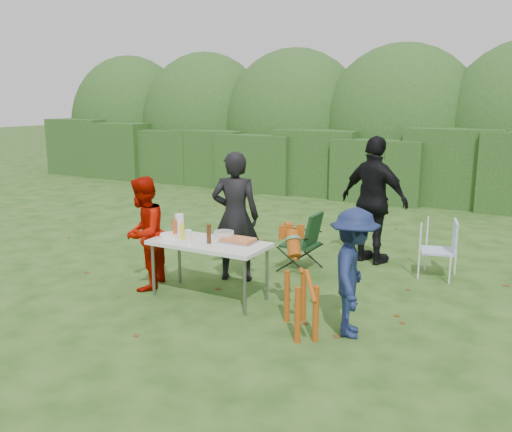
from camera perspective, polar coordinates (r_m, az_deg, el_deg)
The scene contains 20 objects.
ground at distance 7.03m, azimuth -5.49°, elevation -8.63°, with size 80.00×80.00×0.00m, color #1E4211.
hedge_row at distance 14.02m, azimuth 13.16°, elevation 5.17°, with size 22.00×1.40×1.70m, color #23471C.
shrub_backdrop at distance 15.50m, azimuth 14.92°, elevation 8.51°, with size 20.00×2.60×3.20m, color #3D6628.
folding_table at distance 6.85m, azimuth -4.97°, elevation -3.14°, with size 1.50×0.70×0.74m.
person_cook at distance 7.48m, azimuth -2.19°, elevation -0.06°, with size 0.66×0.43×1.81m, color black.
person_red_jacket at distance 7.33m, azimuth -11.75°, elevation -1.80°, with size 0.73×0.57×1.51m, color #A30C00.
person_black_puffy at distance 8.46m, azimuth 12.34°, elevation 1.61°, with size 1.15×0.48×1.96m, color black.
child at distance 5.85m, azimuth 10.22°, elevation -5.90°, with size 0.90×0.52×1.39m, color #152049.
dog at distance 5.92m, azimuth 4.76°, elevation -7.30°, with size 1.10×0.44×1.05m, color #9E4510, non-canonical shape.
camping_chair at distance 8.02m, azimuth 4.68°, elevation -2.63°, with size 0.56×0.56×0.89m, color #153519, non-canonical shape.
lawn_chair at distance 8.12m, azimuth 18.64°, elevation -3.25°, with size 0.50×0.50×0.84m, color #5E86C9, non-canonical shape.
food_tray at distance 6.78m, azimuth -1.89°, elevation -2.72°, with size 0.45×0.30×0.02m, color #B7B7BA.
focaccia_bread at distance 6.77m, azimuth -1.89°, elevation -2.49°, with size 0.40×0.26×0.04m, color #CC7445.
mustard_bottle at distance 6.93m, azimuth -7.79°, elevation -1.72°, with size 0.06×0.06×0.20m, color yellow.
ketchup_bottle at distance 7.07m, azimuth -8.52°, elevation -1.39°, with size 0.06×0.06×0.22m, color #BC4928.
beer_bottle at distance 6.73m, azimuth -4.98°, elevation -1.89°, with size 0.06×0.06×0.24m, color #47230F.
paper_towel_roll at distance 7.27m, azimuth -8.06°, elevation -0.82°, with size 0.12×0.12×0.26m, color white.
cup_stack at distance 6.73m, azimuth -7.11°, elevation -2.21°, with size 0.08×0.08×0.18m, color white.
pasta_bowl at distance 6.95m, azimuth -3.40°, elevation -2.02°, with size 0.26×0.26×0.10m, color silver.
plate_stack at distance 7.11m, azimuth -9.12°, elevation -2.03°, with size 0.24×0.24×0.05m, color white.
Camera 1 is at (3.73, -5.42, 2.50)m, focal length 38.00 mm.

